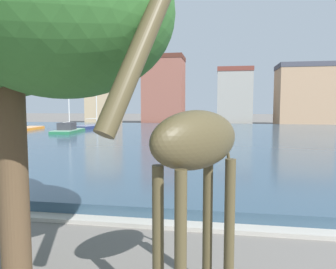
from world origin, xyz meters
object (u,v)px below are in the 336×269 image
Objects in this scene: giraffe_statue at (190,147)px; sailboat_green at (70,131)px; sailboat_orange at (27,130)px; sailboat_navy at (98,128)px.

sailboat_green reaches higher than giraffe_statue.
sailboat_green is (6.99, -2.48, 0.13)m from sailboat_orange.
sailboat_green is (-16.40, 28.29, -2.16)m from giraffe_statue.
sailboat_navy is (-16.20, 36.16, -2.24)m from giraffe_statue.
sailboat_green is at bearing 120.09° from giraffe_statue.
sailboat_navy is at bearing 36.82° from sailboat_orange.
giraffe_statue is at bearing -65.87° from sailboat_navy.
giraffe_statue is 0.65× the size of sailboat_green.
sailboat_orange is at bearing 160.44° from sailboat_green.
sailboat_navy is (7.19, 5.38, 0.05)m from sailboat_orange.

